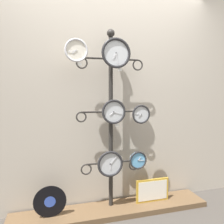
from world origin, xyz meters
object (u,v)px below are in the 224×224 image
Objects in this scene: clock_top_center at (116,53)px; clock_bottom_right at (138,160)px; display_stand at (111,138)px; clock_top_left at (76,50)px; clock_middle_center at (114,112)px; vinyl_record at (50,202)px; picture_frame at (152,190)px; clock_bottom_center at (110,164)px; clock_middle_right at (141,114)px.

clock_bottom_right is at bearing 4.49° from clock_top_center.
display_stand is 8.67× the size of clock_top_left.
vinyl_record is (-0.67, 0.00, -0.91)m from clock_middle_center.
clock_top_left is 0.73m from clock_middle_center.
picture_frame is at bearing 3.61° from clock_top_left.
picture_frame is at bearing 5.39° from clock_bottom_center.
picture_frame is at bearing 2.81° from clock_middle_center.
clock_bottom_center reaches higher than vinyl_record.
clock_top_center reaches higher than clock_bottom_right.
clock_middle_right is at bearing -1.75° from vinyl_record.
clock_top_left is at bearing -7.24° from vinyl_record.
display_stand reaches higher than clock_top_left.
picture_frame is at bearing -6.50° from display_stand.
clock_top_center is at bearing -174.26° from picture_frame.
picture_frame is (0.53, 0.05, -0.38)m from clock_bottom_center.
clock_middle_center is 1.05m from picture_frame.
display_stand is 1.00m from clock_top_left.
display_stand is 0.43m from clock_middle_right.
vinyl_record is 0.82× the size of picture_frame.
clock_top_left reaches higher than clock_bottom_right.
clock_middle_right is at bearing -18.53° from display_stand.
clock_top_center is at bearing -175.51° from clock_bottom_right.
clock_middle_right is at bearing 0.48° from clock_top_left.
clock_bottom_right is at bearing -172.57° from picture_frame.
display_stand is 9.61× the size of clock_middle_right.
clock_middle_right is 0.52× the size of picture_frame.
clock_top_left is at bearing -178.80° from clock_top_center.
clock_top_center is at bearing 179.43° from clock_middle_right.
clock_middle_right is at bearing -50.87° from clock_bottom_right.
clock_bottom_right is at bearing -0.38° from vinyl_record.
clock_bottom_right is 0.43m from picture_frame.
clock_top_left is (-0.38, -0.11, 0.91)m from display_stand.
clock_top_left is 1.35m from clock_bottom_right.
clock_middle_center reaches higher than clock_middle_right.
clock_bottom_center is 0.65m from picture_frame.
clock_middle_right is (0.31, -0.11, 0.27)m from display_stand.
clock_top_center reaches higher than vinyl_record.
display_stand is 6.10× the size of vinyl_record.
clock_top_left is 1.22m from clock_bottom_center.
clock_top_left is at bearing -177.51° from clock_bottom_right.
clock_bottom_right reaches higher than picture_frame.
clock_top_center is 1.19m from clock_bottom_right.
clock_middle_center is 0.62m from clock_bottom_right.
clock_bottom_center reaches higher than clock_bottom_right.
clock_top_left is at bearing -179.11° from clock_bottom_center.
clock_middle_right is 0.63× the size of vinyl_record.
clock_middle_center is 1.29× the size of clock_bottom_right.
display_stand is at bearing 161.47° from clock_middle_right.
clock_top_center is at bearing 2.83° from clock_bottom_center.
display_stand reaches higher than clock_middle_right.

